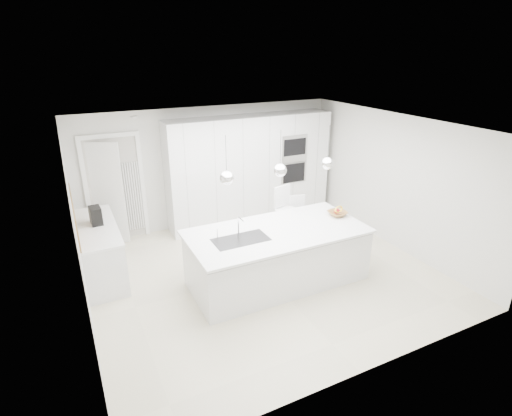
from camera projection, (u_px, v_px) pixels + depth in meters
name	position (u px, v px, depth m)	size (l,w,h in m)	color
floor	(264.00, 274.00, 6.81)	(5.50, 5.50, 0.00)	beige
wall_back	(210.00, 167.00, 8.42)	(5.50, 5.50, 0.00)	silver
wall_left	(78.00, 240.00, 5.21)	(5.00, 5.00, 0.00)	silver
ceiling	(265.00, 127.00, 5.87)	(5.50, 5.50, 0.00)	white
tall_cabinets	(250.00, 170.00, 8.53)	(3.60, 0.60, 2.30)	silver
oven_stack	(294.00, 159.00, 8.57)	(0.62, 0.04, 1.05)	#A5A5A8
doorway_frame	(116.00, 191.00, 7.68)	(1.11, 0.08, 2.13)	white
hallway_door	(102.00, 194.00, 7.54)	(0.82, 0.04, 2.00)	white
radiator	(134.00, 197.00, 7.87)	(0.32, 0.04, 1.40)	white
left_base_cabinets	(100.00, 251.00, 6.64)	(0.60, 1.80, 0.86)	silver
left_worktop	(96.00, 227.00, 6.47)	(0.62, 1.82, 0.04)	white
oak_backsplash	(74.00, 215.00, 6.25)	(0.02, 1.80, 0.50)	#A27943
island_base	(278.00, 258.00, 6.44)	(2.80, 1.20, 0.86)	silver
island_worktop	(277.00, 231.00, 6.31)	(2.84, 1.40, 0.04)	white
island_sink	(241.00, 244.00, 6.02)	(0.84, 0.44, 0.18)	#3F3F42
island_tap	(238.00, 225.00, 6.13)	(0.02, 0.02, 0.30)	white
pendant_left	(227.00, 178.00, 5.54)	(0.20, 0.20, 0.20)	white
pendant_mid	(280.00, 170.00, 5.89)	(0.20, 0.20, 0.20)	white
pendant_right	(327.00, 163.00, 6.23)	(0.20, 0.20, 0.20)	white
fruit_bowl	(337.00, 213.00, 6.84)	(0.32, 0.32, 0.08)	#A27943
espresso_machine	(96.00, 216.00, 6.48)	(0.17, 0.27, 0.29)	black
bar_stool_left	(286.00, 220.00, 7.42)	(0.40, 0.56, 1.22)	white
bar_stool_right	(299.00, 222.00, 7.60)	(0.33, 0.45, 0.99)	white
apple_a	(336.00, 211.00, 6.85)	(0.08, 0.08, 0.08)	red
apple_b	(337.00, 211.00, 6.85)	(0.09, 0.09, 0.09)	red
apple_c	(338.00, 211.00, 6.86)	(0.07, 0.07, 0.07)	red
banana_bunch	(339.00, 209.00, 6.80)	(0.23, 0.23, 0.03)	yellow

